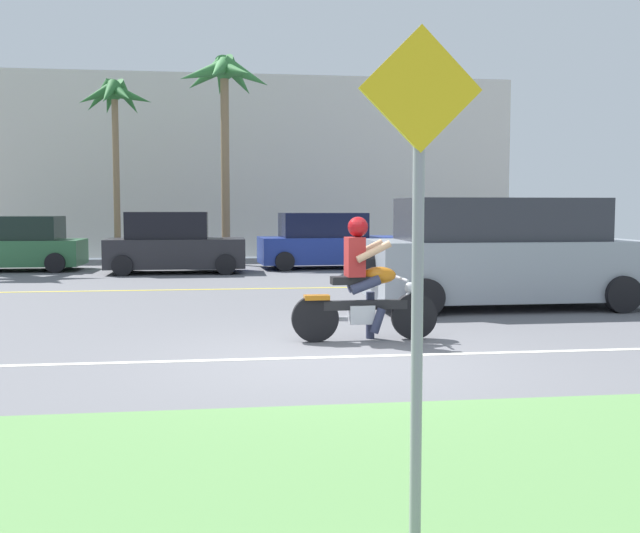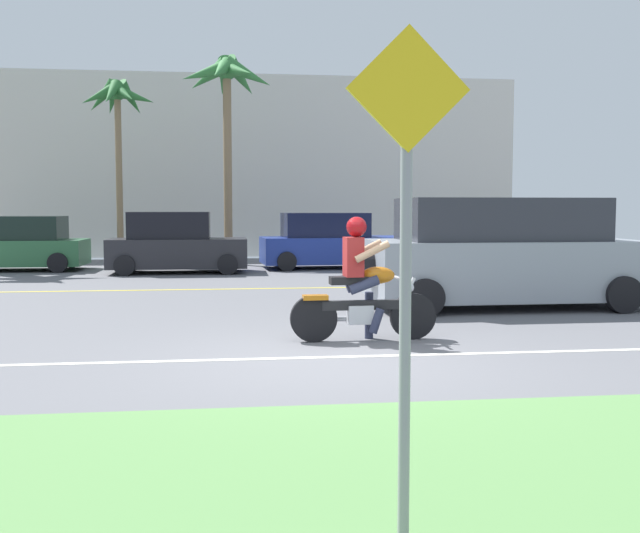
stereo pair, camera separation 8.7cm
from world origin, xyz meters
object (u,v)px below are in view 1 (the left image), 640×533
at_px(suv_nearby, 501,254).
at_px(street_sign, 418,241).
at_px(palm_tree_0, 224,84).
at_px(parked_car_2, 328,242).
at_px(parked_car_1, 174,245).
at_px(motorcyclist, 364,288).
at_px(palm_tree_1, 114,105).
at_px(parked_car_0, 12,245).

height_order(suv_nearby, street_sign, street_sign).
bearing_deg(palm_tree_0, suv_nearby, -65.76).
distance_m(suv_nearby, parked_car_2, 9.31).
bearing_deg(street_sign, palm_tree_0, 92.55).
relative_size(parked_car_1, street_sign, 1.41).
xyz_separation_m(suv_nearby, parked_car_1, (-6.39, 8.00, -0.18)).
xyz_separation_m(motorcyclist, palm_tree_1, (-5.32, 14.80, 4.37)).
bearing_deg(street_sign, suv_nearby, 66.36).
distance_m(parked_car_2, palm_tree_1, 8.29).
relative_size(parked_car_0, palm_tree_0, 0.62).
relative_size(parked_car_0, parked_car_2, 0.93).
xyz_separation_m(parked_car_1, parked_car_2, (4.52, 1.12, -0.01)).
relative_size(suv_nearby, palm_tree_1, 0.85).
distance_m(palm_tree_0, palm_tree_1, 3.64).
relative_size(suv_nearby, parked_car_2, 1.15).
relative_size(motorcyclist, parked_car_2, 0.46).
distance_m(motorcyclist, parked_car_2, 12.24).
height_order(motorcyclist, suv_nearby, suv_nearby).
bearing_deg(parked_car_0, parked_car_1, -15.85).
relative_size(motorcyclist, palm_tree_0, 0.30).
bearing_deg(palm_tree_0, parked_car_1, -116.12).
bearing_deg(suv_nearby, motorcyclist, -135.65).
relative_size(parked_car_0, palm_tree_1, 0.69).
distance_m(motorcyclist, parked_car_0, 14.70).
height_order(parked_car_2, palm_tree_1, palm_tree_1).
bearing_deg(palm_tree_0, parked_car_2, -31.14).
xyz_separation_m(suv_nearby, parked_car_0, (-11.06, 9.32, -0.23)).
xyz_separation_m(parked_car_2, palm_tree_1, (-6.57, 2.63, 4.32)).
xyz_separation_m(suv_nearby, palm_tree_1, (-8.44, 11.74, 4.12)).
height_order(motorcyclist, palm_tree_1, palm_tree_1).
bearing_deg(parked_car_1, parked_car_0, 164.15).
relative_size(motorcyclist, suv_nearby, 0.40).
bearing_deg(parked_car_1, suv_nearby, -51.38).
xyz_separation_m(parked_car_0, palm_tree_1, (2.61, 2.42, 4.35)).
bearing_deg(parked_car_2, motorcyclist, -95.88).
height_order(motorcyclist, palm_tree_0, palm_tree_0).
relative_size(parked_car_2, street_sign, 1.63).
relative_size(parked_car_1, parked_car_2, 0.86).
bearing_deg(palm_tree_0, street_sign, -87.45).
xyz_separation_m(parked_car_1, palm_tree_0, (1.45, 2.97, 4.91)).
bearing_deg(parked_car_2, street_sign, -96.73).
distance_m(parked_car_1, street_sign, 17.41).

